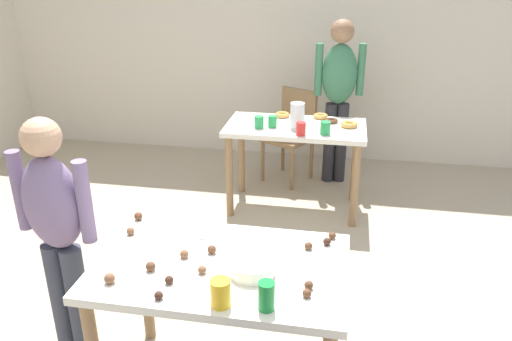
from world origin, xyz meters
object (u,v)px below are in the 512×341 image
Objects in this scene: person_adult_far at (339,88)px; mixing_bowl at (252,267)px; soda_can at (266,296)px; pitcher_far at (297,116)px; chair_far_table at (292,129)px; person_girl_near at (57,226)px; dining_table_near at (221,283)px; dining_table_far at (295,139)px.

person_adult_far is 2.78m from mixing_bowl.
pitcher_far is at bearing 92.98° from soda_can.
soda_can is at bearing -85.65° from chair_far_table.
person_girl_near is at bearing -117.28° from pitcher_far.
person_girl_near is (-0.88, -2.63, 0.31)m from chair_far_table.
chair_far_table is 3.02m from soda_can.
mixing_bowl reaches higher than dining_table_near.
dining_table_near is 2.02m from pitcher_far.
pitcher_far is (-0.12, 2.29, 0.04)m from soda_can.
person_adult_far is at bearing 86.49° from soda_can.
dining_table_far is 2.36m from soda_can.
person_girl_near is 6.63× the size of pitcher_far.
chair_far_table is 0.57× the size of person_adult_far.
person_girl_near reaches higher than dining_table_near.
chair_far_table is at bearing 94.35° from soda_can.
dining_table_near is 1.00× the size of dining_table_far.
person_adult_far reaches higher than chair_far_table.
dining_table_far is 1.31× the size of chair_far_table.
dining_table_near and dining_table_far have the same top height.
mixing_bowl is (-0.28, -2.77, -0.14)m from person_adult_far.
pitcher_far reaches higher than soda_can.
dining_table_far is (0.12, 2.07, -0.01)m from dining_table_near.
soda_can is (-0.18, -3.00, -0.11)m from person_adult_far.
person_adult_far is at bearing 63.82° from dining_table_far.
person_girl_near reaches higher than chair_far_table.
soda_can is at bearing -66.36° from mixing_bowl.
mixing_bowl is at bearing -17.90° from dining_table_near.
pitcher_far is at bearing 62.72° from person_girl_near.
mixing_bowl is at bearing -89.48° from pitcher_far.
dining_table_near is at bearing -90.56° from chair_far_table.
dining_table_far is 0.75× the size of person_adult_far.
dining_table_near is 2.77m from person_adult_far.
pitcher_far reaches higher than dining_table_far.
dining_table_near is 0.84× the size of person_girl_near.
soda_can reaches higher than mixing_bowl.
mixing_bowl is 2.06m from pitcher_far.
person_girl_near is 11.15× the size of soda_can.
chair_far_table is at bearing 98.70° from pitcher_far.
mixing_bowl reaches higher than dining_table_far.
pitcher_far reaches higher than mixing_bowl.
dining_table_near is 2.07m from dining_table_far.
dining_table_near is at bearing -99.17° from person_adult_far.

